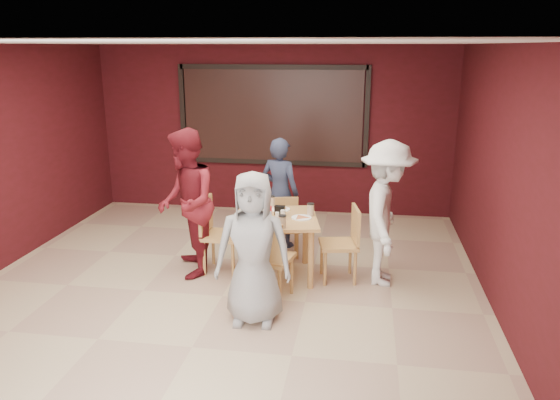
% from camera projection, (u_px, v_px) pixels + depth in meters
% --- Properties ---
extents(floor, '(7.00, 7.00, 0.00)m').
position_uv_depth(floor, '(222.00, 296.00, 6.27)').
color(floor, '#C9B48C').
rests_on(floor, ground).
extents(window_blinds, '(3.00, 0.02, 1.50)m').
position_uv_depth(window_blinds, '(272.00, 116.00, 9.10)').
color(window_blinds, black).
extents(dining_table, '(1.14, 1.14, 0.92)m').
position_uv_depth(dining_table, '(277.00, 224.00, 6.65)').
color(dining_table, tan).
rests_on(dining_table, floor).
extents(chair_front, '(0.56, 0.56, 0.97)m').
position_uv_depth(chair_front, '(267.00, 255.00, 6.01)').
color(chair_front, tan).
rests_on(chair_front, floor).
extents(chair_back, '(0.44, 0.44, 0.78)m').
position_uv_depth(chair_back, '(285.00, 223.00, 7.45)').
color(chair_back, tan).
rests_on(chair_back, floor).
extents(chair_left, '(0.48, 0.48, 0.95)m').
position_uv_depth(chair_left, '(216.00, 230.00, 6.85)').
color(chair_left, tan).
rests_on(chair_left, floor).
extents(chair_right, '(0.52, 0.52, 0.92)m').
position_uv_depth(chair_right, '(345.00, 239.00, 6.58)').
color(chair_right, tan).
rests_on(chair_right, floor).
extents(diner_front, '(0.81, 0.55, 1.60)m').
position_uv_depth(diner_front, '(253.00, 249.00, 5.50)').
color(diner_front, '#9C9C9C').
rests_on(diner_front, floor).
extents(diner_back, '(0.66, 0.54, 1.56)m').
position_uv_depth(diner_back, '(280.00, 193.00, 7.68)').
color(diner_back, '#2A314B').
rests_on(diner_back, floor).
extents(diner_left, '(0.95, 1.07, 1.83)m').
position_uv_depth(diner_left, '(186.00, 203.00, 6.67)').
color(diner_left, maroon).
rests_on(diner_left, floor).
extents(diner_right, '(0.71, 1.16, 1.74)m').
position_uv_depth(diner_right, '(387.00, 213.00, 6.42)').
color(diner_right, white).
rests_on(diner_right, floor).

